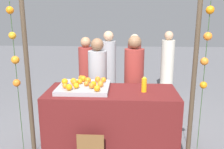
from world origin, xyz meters
TOP-DOWN VIEW (x-y plane):
  - ground_plane at (0.00, 0.00)m, footprint 24.00×24.00m
  - stall_counter at (0.00, 0.00)m, footprint 1.84×0.80m
  - orange_tray at (-0.40, 0.05)m, footprint 0.72×0.67m
  - orange_0 at (-0.53, 0.04)m, footprint 0.09×0.09m
  - orange_1 at (-0.56, 0.11)m, footprint 0.09×0.09m
  - orange_2 at (-0.15, -0.02)m, footprint 0.09×0.09m
  - orange_3 at (-0.25, -0.02)m, footprint 0.08×0.08m
  - orange_4 at (-0.44, 0.25)m, footprint 0.09×0.09m
  - orange_5 at (-0.47, 0.11)m, footprint 0.07×0.07m
  - orange_6 at (-0.13, 0.22)m, footprint 0.08×0.08m
  - orange_7 at (-0.48, -0.10)m, footprint 0.08×0.08m
  - orange_8 at (-0.22, 0.22)m, footprint 0.09×0.09m
  - orange_9 at (-0.68, 0.07)m, footprint 0.09×0.09m
  - orange_10 at (-0.18, -0.23)m, footprint 0.09×0.09m
  - orange_11 at (-0.49, 0.33)m, footprint 0.08×0.08m
  - orange_12 at (-0.56, -0.20)m, footprint 0.09×0.09m
  - orange_13 at (-0.36, 0.02)m, footprint 0.07×0.07m
  - orange_14 at (-0.63, -0.11)m, footprint 0.07×0.07m
  - orange_15 at (-0.27, -0.10)m, footprint 0.08×0.08m
  - orange_16 at (-0.36, 0.17)m, footprint 0.09×0.09m
  - juice_bottle at (0.45, -0.02)m, footprint 0.07×0.07m
  - vendor_left at (-0.27, 0.71)m, footprint 0.31×0.31m
  - vendor_right at (0.34, 0.68)m, footprint 0.32×0.32m
  - crowd_person_0 at (1.22, 2.57)m, footprint 0.31×0.31m
  - crowd_person_1 at (-0.17, 1.91)m, footprint 0.32×0.32m
  - crowd_person_2 at (0.40, 2.27)m, footprint 0.30×0.30m
  - crowd_person_3 at (-0.60, 1.52)m, footprint 0.30×0.30m
  - canopy_post_left at (-1.00, -0.44)m, footprint 0.06×0.06m
  - canopy_post_right at (1.00, -0.44)m, footprint 0.06×0.06m
  - garland_strand_left at (-1.13, -0.47)m, footprint 0.11×0.10m
  - garland_strand_right at (1.11, -0.44)m, footprint 0.11×0.11m

SIDE VIEW (x-z plane):
  - ground_plane at x=0.00m, z-range 0.00..0.00m
  - stall_counter at x=0.00m, z-range 0.00..0.89m
  - crowd_person_3 at x=-0.60m, z-range -0.05..1.46m
  - crowd_person_2 at x=0.40m, z-range -0.05..1.46m
  - vendor_left at x=-0.27m, z-range -0.05..1.51m
  - crowd_person_0 at x=1.22m, z-range -0.05..1.51m
  - crowd_person_1 at x=-0.17m, z-range -0.06..1.55m
  - vendor_right at x=0.34m, z-range -0.06..1.56m
  - orange_tray at x=-0.40m, z-range 0.89..0.95m
  - orange_14 at x=-0.63m, z-range 0.95..1.03m
  - orange_13 at x=-0.36m, z-range 0.95..1.03m
  - orange_5 at x=-0.47m, z-range 0.95..1.03m
  - orange_11 at x=-0.49m, z-range 0.95..1.03m
  - orange_15 at x=-0.27m, z-range 0.95..1.03m
  - juice_bottle at x=0.45m, z-range 0.89..1.10m
  - orange_6 at x=-0.13m, z-range 0.95..1.03m
  - orange_7 at x=-0.48m, z-range 0.95..1.04m
  - orange_3 at x=-0.25m, z-range 0.95..1.04m
  - orange_10 at x=-0.18m, z-range 0.95..1.04m
  - orange_2 at x=-0.15m, z-range 0.95..1.04m
  - orange_1 at x=-0.56m, z-range 0.95..1.04m
  - orange_16 at x=-0.36m, z-range 0.95..1.04m
  - orange_8 at x=-0.22m, z-range 0.95..1.04m
  - orange_12 at x=-0.56m, z-range 0.95..1.04m
  - orange_0 at x=-0.53m, z-range 0.95..1.04m
  - orange_9 at x=-0.68m, z-range 0.95..1.05m
  - orange_4 at x=-0.44m, z-range 0.95..1.05m
  - canopy_post_left at x=-1.00m, z-range 0.00..2.34m
  - canopy_post_right at x=1.00m, z-range 0.00..2.34m
  - garland_strand_left at x=-1.13m, z-range 0.46..2.55m
  - garland_strand_right at x=1.11m, z-range 0.51..2.60m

